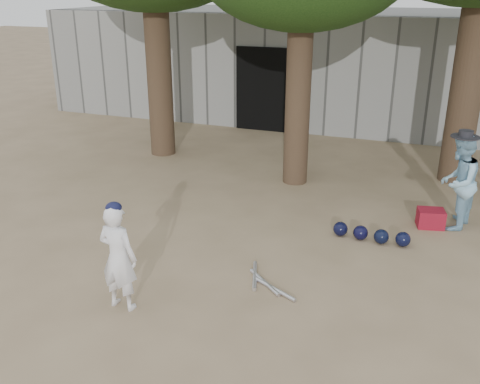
% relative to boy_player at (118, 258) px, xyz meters
% --- Properties ---
extents(ground, '(70.00, 70.00, 0.00)m').
position_rel_boy_player_xyz_m(ground, '(0.26, 0.88, -0.68)').
color(ground, '#937C5E').
rests_on(ground, ground).
extents(boy_player, '(0.52, 0.35, 1.37)m').
position_rel_boy_player_xyz_m(boy_player, '(0.00, 0.00, 0.00)').
color(boy_player, white).
rests_on(boy_player, ground).
extents(spectator_blue, '(0.78, 0.89, 1.56)m').
position_rel_boy_player_xyz_m(spectator_blue, '(3.84, 3.89, 0.10)').
color(spectator_blue, '#92C5E1').
rests_on(spectator_blue, ground).
extents(red_bag, '(0.48, 0.40, 0.30)m').
position_rel_boy_player_xyz_m(red_bag, '(3.50, 3.77, -0.53)').
color(red_bag, maroon).
rests_on(red_bag, ground).
extents(back_building, '(16.00, 5.24, 3.00)m').
position_rel_boy_player_xyz_m(back_building, '(0.26, 11.22, 0.82)').
color(back_building, gray).
rests_on(back_building, ground).
extents(helmet_row, '(1.19, 0.29, 0.23)m').
position_rel_boy_player_xyz_m(helmet_row, '(2.66, 2.90, -0.57)').
color(helmet_row, black).
rests_on(helmet_row, ground).
extents(bat_pile, '(0.83, 0.78, 0.06)m').
position_rel_boy_player_xyz_m(bat_pile, '(1.50, 1.11, -0.65)').
color(bat_pile, silver).
rests_on(bat_pile, ground).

